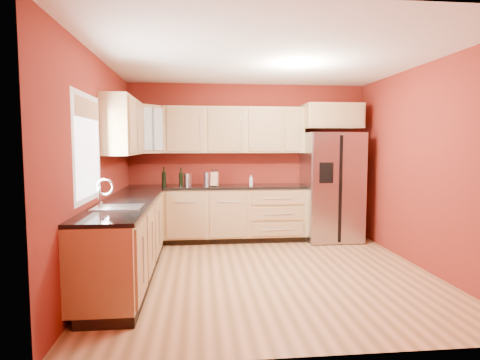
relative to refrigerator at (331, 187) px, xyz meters
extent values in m
plane|color=olive|center=(-1.35, -1.62, -0.89)|extent=(4.00, 4.00, 0.00)
plane|color=white|center=(-1.35, -1.62, 1.71)|extent=(4.00, 4.00, 0.00)
cube|color=maroon|center=(-1.35, 0.38, 0.41)|extent=(4.00, 0.04, 2.60)
cube|color=maroon|center=(-1.35, -3.62, 0.41)|extent=(4.00, 0.04, 2.60)
cube|color=maroon|center=(-3.35, -1.62, 0.41)|extent=(0.04, 4.00, 2.60)
cube|color=maroon|center=(0.65, -1.62, 0.41)|extent=(0.04, 4.00, 2.60)
cube|color=#9D7F4C|center=(-1.90, 0.07, -0.45)|extent=(2.90, 0.60, 0.88)
cube|color=#9D7F4C|center=(-3.05, -1.62, -0.45)|extent=(0.60, 2.80, 0.88)
cube|color=black|center=(-1.90, 0.06, 0.01)|extent=(2.90, 0.62, 0.04)
cube|color=black|center=(-3.04, -1.62, 0.01)|extent=(0.62, 2.80, 0.04)
cube|color=#9D7F4C|center=(-1.60, 0.21, 0.94)|extent=(2.30, 0.33, 0.75)
cube|color=#9D7F4C|center=(-3.19, -0.90, 0.94)|extent=(0.33, 1.35, 0.75)
cube|color=#9D7F4C|center=(-3.02, 0.04, 0.94)|extent=(0.67, 0.67, 0.75)
cube|color=#9D7F4C|center=(0.00, 0.07, 1.16)|extent=(0.92, 0.60, 0.40)
cube|color=#B4B4B9|center=(0.00, 0.00, 0.00)|extent=(0.90, 0.75, 1.78)
cube|color=white|center=(-3.33, -2.12, 0.66)|extent=(0.03, 0.90, 1.00)
cylinder|color=#B4B4B9|center=(-2.37, 0.05, 0.13)|extent=(0.13, 0.13, 0.20)
cylinder|color=#B4B4B9|center=(-2.05, 0.04, 0.14)|extent=(0.14, 0.14, 0.22)
cube|color=tan|center=(-1.94, -0.01, 0.14)|extent=(0.13, 0.13, 0.22)
cylinder|color=silver|center=(-1.34, 0.05, 0.11)|extent=(0.07, 0.07, 0.17)
camera|label=1|loc=(-2.19, -6.42, 0.69)|focal=30.00mm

